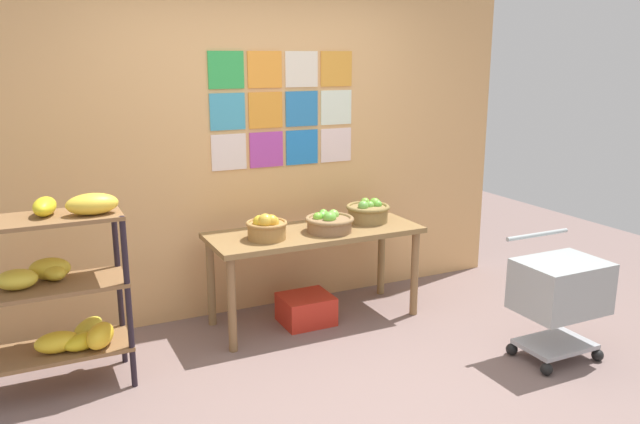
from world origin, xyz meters
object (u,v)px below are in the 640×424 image
object	(u,v)px
display_table	(315,242)
produce_crate_under_table	(306,309)
fruit_basket_right	(329,222)
fruit_basket_left	(267,227)
shopping_cart	(560,291)
fruit_basket_back_left	(368,211)
banana_shelf_unit	(58,287)

from	to	relation	value
display_table	produce_crate_under_table	size ratio (longest dim) A/B	4.21
fruit_basket_right	fruit_basket_left	world-z (taller)	fruit_basket_left
shopping_cart	display_table	bearing A→B (deg)	122.53
fruit_basket_right	produce_crate_under_table	size ratio (longest dim) A/B	0.95
fruit_basket_right	fruit_basket_left	size ratio (longest dim) A/B	1.23
display_table	fruit_basket_left	bearing A→B (deg)	-170.54
fruit_basket_right	shopping_cart	world-z (taller)	fruit_basket_right
fruit_basket_left	produce_crate_under_table	bearing A→B (deg)	6.85
display_table	fruit_basket_back_left	size ratio (longest dim) A/B	4.67
fruit_basket_back_left	shopping_cart	world-z (taller)	fruit_basket_back_left
produce_crate_under_table	shopping_cart	distance (m)	1.83
display_table	fruit_basket_right	distance (m)	0.20
display_table	produce_crate_under_table	world-z (taller)	display_table
fruit_basket_right	fruit_basket_back_left	world-z (taller)	fruit_basket_back_left
shopping_cart	produce_crate_under_table	bearing A→B (deg)	125.25
banana_shelf_unit	fruit_basket_left	size ratio (longest dim) A/B	4.09
banana_shelf_unit	display_table	distance (m)	1.84
fruit_basket_left	produce_crate_under_table	distance (m)	0.77
banana_shelf_unit	shopping_cart	distance (m)	3.18
fruit_basket_back_left	shopping_cart	size ratio (longest dim) A/B	0.42
display_table	fruit_basket_left	distance (m)	0.45
fruit_basket_back_left	produce_crate_under_table	distance (m)	0.90
fruit_basket_back_left	banana_shelf_unit	bearing A→B (deg)	-172.09
shopping_cart	banana_shelf_unit	bearing A→B (deg)	151.25
fruit_basket_back_left	fruit_basket_left	bearing A→B (deg)	-172.34
fruit_basket_right	produce_crate_under_table	bearing A→B (deg)	164.83
banana_shelf_unit	fruit_basket_back_left	xyz separation A→B (m)	(2.31, 0.32, 0.15)
fruit_basket_left	display_table	bearing A→B (deg)	9.46
banana_shelf_unit	fruit_basket_right	bearing A→B (deg)	5.76
fruit_basket_right	shopping_cart	bearing A→B (deg)	-47.90
fruit_basket_back_left	shopping_cart	distance (m)	1.54
banana_shelf_unit	fruit_basket_left	world-z (taller)	banana_shelf_unit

